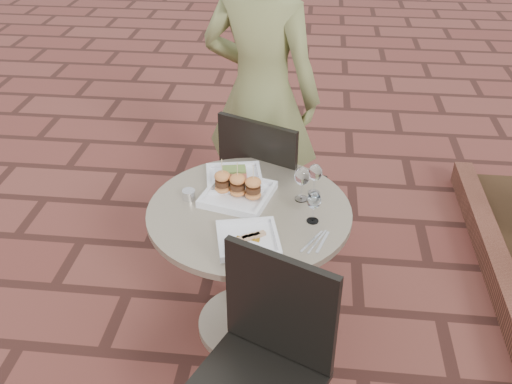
# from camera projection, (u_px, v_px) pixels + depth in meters

# --- Properties ---
(ground) EXTENTS (60.00, 60.00, 0.00)m
(ground) POSITION_uv_depth(u_px,v_px,m) (187.00, 360.00, 2.72)
(ground) COLOR #592A23
(ground) RESTS_ON ground
(cafe_table) EXTENTS (0.90, 0.90, 0.73)m
(cafe_table) POSITION_uv_depth(u_px,v_px,m) (250.00, 252.00, 2.63)
(cafe_table) COLOR gray
(cafe_table) RESTS_ON ground
(chair_far) EXTENTS (0.58, 0.58, 0.93)m
(chair_far) POSITION_uv_depth(u_px,v_px,m) (267.00, 179.00, 3.05)
(chair_far) COLOR black
(chair_far) RESTS_ON ground
(chair_near) EXTENTS (0.58, 0.58, 0.93)m
(chair_near) POSITION_uv_depth(u_px,v_px,m) (265.00, 355.00, 2.05)
(chair_near) COLOR black
(chair_near) RESTS_ON ground
(diner) EXTENTS (0.75, 0.59, 1.81)m
(diner) POSITION_uv_depth(u_px,v_px,m) (261.00, 96.00, 3.08)
(diner) COLOR olive
(diner) RESTS_ON ground
(plate_salmon) EXTENTS (0.30, 0.30, 0.07)m
(plate_salmon) POSITION_uv_depth(u_px,v_px,m) (234.00, 178.00, 2.68)
(plate_salmon) COLOR white
(plate_salmon) RESTS_ON cafe_table
(plate_sliders) EXTENTS (0.35, 0.35, 0.18)m
(plate_sliders) POSITION_uv_depth(u_px,v_px,m) (238.00, 190.00, 2.55)
(plate_sliders) COLOR white
(plate_sliders) RESTS_ON cafe_table
(plate_tuna) EXTENTS (0.29, 0.29, 0.03)m
(plate_tuna) POSITION_uv_depth(u_px,v_px,m) (248.00, 239.00, 2.30)
(plate_tuna) COLOR white
(plate_tuna) RESTS_ON cafe_table
(wine_glass_right) EXTENTS (0.06, 0.06, 0.14)m
(wine_glass_right) POSITION_uv_depth(u_px,v_px,m) (314.00, 201.00, 2.37)
(wine_glass_right) COLOR white
(wine_glass_right) RESTS_ON cafe_table
(wine_glass_mid) EXTENTS (0.07, 0.07, 0.17)m
(wine_glass_mid) POSITION_uv_depth(u_px,v_px,m) (302.00, 177.00, 2.50)
(wine_glass_mid) COLOR white
(wine_glass_mid) RESTS_ON cafe_table
(wine_glass_far) EXTENTS (0.06, 0.06, 0.15)m
(wine_glass_far) POSITION_uv_depth(u_px,v_px,m) (315.00, 173.00, 2.54)
(wine_glass_far) COLOR white
(wine_glass_far) RESTS_ON cafe_table
(steel_ramekin) EXTENTS (0.07, 0.07, 0.04)m
(steel_ramekin) POSITION_uv_depth(u_px,v_px,m) (189.00, 195.00, 2.55)
(steel_ramekin) COLOR silver
(steel_ramekin) RESTS_ON cafe_table
(cutlery_set) EXTENTS (0.14, 0.19, 0.00)m
(cutlery_set) POSITION_uv_depth(u_px,v_px,m) (317.00, 242.00, 2.30)
(cutlery_set) COLOR silver
(cutlery_set) RESTS_ON cafe_table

